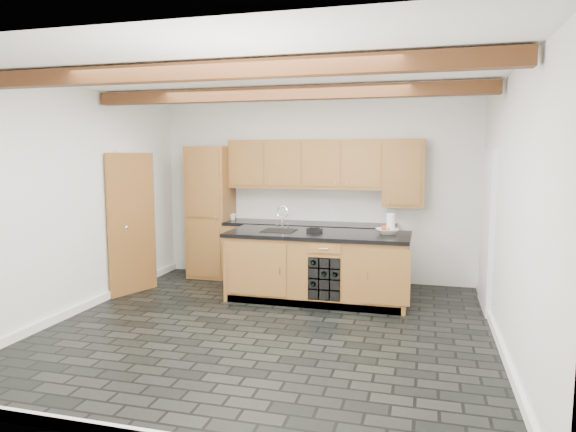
{
  "coord_description": "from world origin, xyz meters",
  "views": [
    {
      "loc": [
        1.7,
        -5.43,
        1.99
      ],
      "look_at": [
        0.02,
        0.8,
        1.2
      ],
      "focal_mm": 32.0,
      "sensor_mm": 36.0,
      "label": 1
    }
  ],
  "objects_px": {
    "kitchen_scale": "(315,230)",
    "fruit_bowl": "(387,231)",
    "paper_towel": "(391,224)",
    "island": "(318,266)"
  },
  "relations": [
    {
      "from": "kitchen_scale",
      "to": "fruit_bowl",
      "type": "relative_size",
      "value": 0.69
    },
    {
      "from": "island",
      "to": "fruit_bowl",
      "type": "relative_size",
      "value": 8.34
    },
    {
      "from": "kitchen_scale",
      "to": "paper_towel",
      "type": "bearing_deg",
      "value": 3.23
    },
    {
      "from": "island",
      "to": "kitchen_scale",
      "type": "height_order",
      "value": "kitchen_scale"
    },
    {
      "from": "paper_towel",
      "to": "island",
      "type": "bearing_deg",
      "value": -173.96
    },
    {
      "from": "kitchen_scale",
      "to": "paper_towel",
      "type": "relative_size",
      "value": 0.74
    },
    {
      "from": "island",
      "to": "paper_towel",
      "type": "xyz_separation_m",
      "value": [
        0.95,
        0.1,
        0.6
      ]
    },
    {
      "from": "island",
      "to": "kitchen_scale",
      "type": "xyz_separation_m",
      "value": [
        -0.06,
        0.04,
        0.49
      ]
    },
    {
      "from": "island",
      "to": "paper_towel",
      "type": "relative_size",
      "value": 9.02
    },
    {
      "from": "kitchen_scale",
      "to": "fruit_bowl",
      "type": "distance_m",
      "value": 0.97
    }
  ]
}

